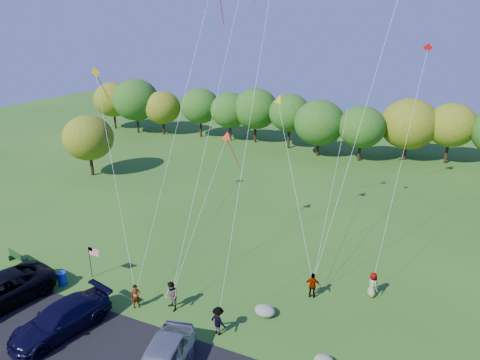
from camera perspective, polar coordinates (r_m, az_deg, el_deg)
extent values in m
plane|color=#2B5C1A|center=(27.19, -10.00, -17.49)|extent=(140.00, 140.00, 0.00)
cylinder|color=#342013|center=(74.95, -16.58, 7.59)|extent=(0.36, 0.36, 2.58)
ellipsoid|color=#316519|center=(74.34, -16.83, 10.11)|extent=(6.35, 6.35, 5.71)
cylinder|color=#342013|center=(70.49, -14.08, 6.99)|extent=(0.36, 0.36, 2.41)
ellipsoid|color=#1C5015|center=(69.87, -14.30, 9.55)|extent=(6.15, 6.15, 5.54)
cylinder|color=#342013|center=(68.25, -9.66, 7.13)|extent=(0.36, 0.36, 2.95)
ellipsoid|color=#316519|center=(67.60, -9.82, 9.84)|extent=(5.56, 5.56, 5.00)
cylinder|color=#342013|center=(65.37, -7.09, 6.69)|extent=(0.36, 0.36, 2.94)
ellipsoid|color=#1C5015|center=(64.66, -7.22, 9.70)|extent=(6.22, 6.22, 5.60)
cylinder|color=#342013|center=(63.06, -3.10, 6.33)|extent=(0.36, 0.36, 2.98)
ellipsoid|color=#316519|center=(62.39, -3.15, 9.12)|extent=(5.02, 5.02, 4.52)
cylinder|color=#342013|center=(61.28, 1.22, 5.97)|extent=(0.36, 0.36, 3.02)
ellipsoid|color=#316519|center=(60.47, 1.25, 9.46)|extent=(7.00, 7.00, 6.30)
cylinder|color=#342013|center=(61.98, 6.74, 5.70)|extent=(0.36, 0.36, 2.40)
ellipsoid|color=#316519|center=(61.23, 6.87, 8.81)|extent=(6.88, 6.88, 6.19)
cylinder|color=#342013|center=(59.16, 11.91, 5.03)|extent=(0.36, 0.36, 3.03)
ellipsoid|color=#1C5015|center=(58.39, 12.15, 8.31)|extent=(6.00, 6.00, 5.40)
cylinder|color=#342013|center=(58.12, 15.33, 4.13)|extent=(0.36, 0.36, 2.35)
ellipsoid|color=#316519|center=(57.40, 15.61, 7.04)|extent=(5.73, 5.73, 5.15)
cylinder|color=#342013|center=(56.04, 20.52, 3.39)|extent=(0.36, 0.36, 3.13)
ellipsoid|color=#316519|center=(55.27, 20.93, 6.61)|extent=(5.18, 5.18, 4.66)
cylinder|color=#342013|center=(56.22, 25.65, 2.44)|extent=(0.36, 0.36, 2.60)
ellipsoid|color=#316519|center=(55.50, 26.11, 5.37)|extent=(5.17, 5.17, 4.65)
cylinder|color=#342013|center=(51.96, -19.18, 1.99)|extent=(0.36, 0.36, 2.60)
ellipsoid|color=#316519|center=(51.14, -19.58, 5.31)|extent=(5.60, 5.60, 5.04)
imported|color=black|center=(27.10, -22.78, -16.73)|extent=(3.58, 6.15, 1.68)
imported|color=#4C4C59|center=(27.78, -13.72, -14.85)|extent=(0.70, 0.65, 1.60)
imported|color=#4C4C59|center=(27.10, -9.11, -15.07)|extent=(1.17, 1.11, 1.91)
imported|color=#4C4C59|center=(25.13, -2.92, -18.25)|extent=(1.26, 0.93, 1.73)
imported|color=#4C4C59|center=(28.26, 9.67, -13.70)|extent=(1.08, 0.61, 1.73)
imported|color=#4C4C59|center=(29.26, 17.26, -13.18)|extent=(0.95, 0.96, 1.68)
cube|color=#153714|center=(35.68, -27.49, -9.12)|extent=(1.71, 0.46, 0.06)
cube|color=#153714|center=(35.46, -27.78, -8.82)|extent=(1.70, 0.40, 0.53)
cube|color=#153714|center=(36.30, -28.16, -9.10)|extent=(0.16, 0.44, 0.40)
cube|color=#153714|center=(35.25, -26.69, -9.71)|extent=(0.16, 0.44, 0.40)
cylinder|color=#0B2DAC|center=(31.64, -22.63, -12.02)|extent=(0.60, 0.60, 0.89)
cylinder|color=black|center=(31.38, -19.35, -10.26)|extent=(0.05, 0.05, 2.38)
cube|color=red|center=(30.70, -18.94, -9.08)|extent=(0.86, 0.57, 0.02)
cube|color=navy|center=(30.79, -19.32, -8.68)|extent=(0.34, 0.02, 0.27)
ellipsoid|color=#9B9787|center=(26.76, 3.34, -17.00)|extent=(1.28, 1.00, 0.64)
cone|color=gold|center=(32.31, 5.10, 10.55)|extent=(0.97, 0.77, 0.82)
cube|color=red|center=(31.95, 23.77, 15.86)|extent=(0.61, 0.21, 0.59)
cube|color=gold|center=(36.38, -18.71, 13.46)|extent=(0.87, 0.27, 0.85)
cube|color=blue|center=(36.13, 14.26, 9.62)|extent=(0.53, 0.30, 0.56)
cone|color=red|center=(31.81, -1.84, 5.72)|extent=(0.89, 0.49, 0.78)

